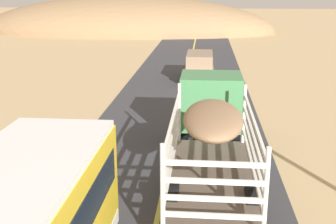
% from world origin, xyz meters
% --- Properties ---
extents(livestock_truck, '(2.53, 9.70, 3.02)m').
position_xyz_m(livestock_truck, '(1.54, 12.60, 1.79)').
color(livestock_truck, '#3F7F4C').
rests_on(livestock_truck, road_surface).
extents(car_far, '(1.90, 4.62, 1.93)m').
position_xyz_m(car_far, '(0.87, 27.05, 1.09)').
color(car_far, '#8C7259').
rests_on(car_far, road_surface).
extents(distant_hill, '(41.35, 18.73, 9.78)m').
position_xyz_m(distant_hill, '(-9.91, 58.92, 0.00)').
color(distant_hill, '#8D6E4C').
rests_on(distant_hill, ground).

